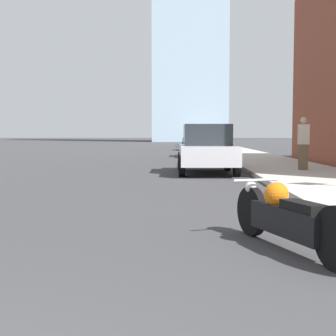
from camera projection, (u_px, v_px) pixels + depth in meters
sidewalk at (227, 149)px, 41.08m from camera, size 3.37×240.00×0.15m
motorcycle at (286, 217)px, 5.36m from camera, size 1.01×2.27×0.77m
parked_car_silver at (207, 149)px, 16.07m from camera, size 2.01×4.24×1.68m
parked_car_yellow at (202, 142)px, 28.04m from camera, size 1.83×4.49×1.79m
parked_car_green at (194, 141)px, 40.30m from camera, size 1.93×3.92×1.59m
parked_car_black at (194, 139)px, 50.48m from camera, size 2.11×3.99×1.72m
parked_car_blue at (190, 139)px, 62.89m from camera, size 2.10×4.07×1.68m
pedestrian at (303, 142)px, 15.76m from camera, size 0.36×0.25×1.78m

